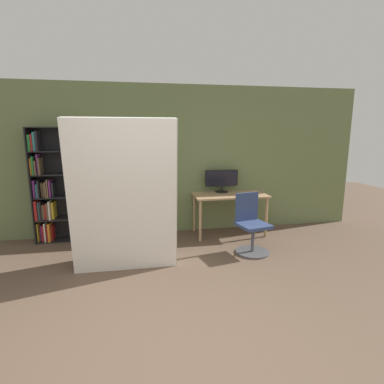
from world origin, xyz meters
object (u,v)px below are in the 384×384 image
(office_chair, at_px, (251,229))
(mattress_far, at_px, (125,193))
(monitor, at_px, (222,180))
(bookshelf, at_px, (52,189))
(mattress_near, at_px, (124,197))

(office_chair, xyz_separation_m, mattress_far, (-1.89, -0.03, 0.64))
(monitor, height_order, bookshelf, bookshelf)
(office_chair, xyz_separation_m, mattress_near, (-1.89, -0.32, 0.64))
(office_chair, relative_size, mattress_near, 0.46)
(mattress_near, xyz_separation_m, mattress_far, (0.00, 0.30, 0.00))
(bookshelf, distance_m, mattress_far, 1.71)
(monitor, height_order, mattress_far, mattress_far)
(office_chair, distance_m, mattress_near, 2.03)
(office_chair, xyz_separation_m, bookshelf, (-3.15, 1.12, 0.54))
(office_chair, bearing_deg, monitor, 98.78)
(mattress_near, relative_size, mattress_far, 1.00)
(monitor, xyz_separation_m, mattress_near, (-1.72, -1.44, 0.03))
(monitor, height_order, mattress_near, mattress_near)
(office_chair, distance_m, bookshelf, 3.39)
(monitor, height_order, office_chair, monitor)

